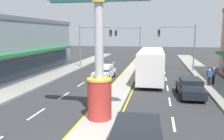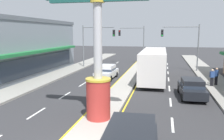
% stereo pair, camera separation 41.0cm
% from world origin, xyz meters
% --- Properties ---
extents(median_strip, '(1.89, 52.00, 0.14)m').
position_xyz_m(median_strip, '(0.00, 18.00, 0.07)').
color(median_strip, '#A39E93').
rests_on(median_strip, ground).
extents(sidewalk_left, '(2.82, 60.00, 0.18)m').
position_xyz_m(sidewalk_left, '(-8.95, 16.00, 0.09)').
color(sidewalk_left, gray).
rests_on(sidewalk_left, ground).
extents(sidewalk_right, '(2.82, 60.00, 0.18)m').
position_xyz_m(sidewalk_right, '(8.95, 16.00, 0.09)').
color(sidewalk_right, gray).
rests_on(sidewalk_right, ground).
extents(lane_markings, '(8.63, 52.00, 0.01)m').
position_xyz_m(lane_markings, '(0.00, 16.65, 0.00)').
color(lane_markings, silver).
rests_on(lane_markings, ground).
extents(district_sign, '(6.05, 1.47, 8.07)m').
position_xyz_m(district_sign, '(-0.00, 4.48, 3.57)').
color(district_sign, '#B7332D').
rests_on(district_sign, median_strip).
extents(storefront_left, '(9.25, 20.71, 6.80)m').
position_xyz_m(storefront_left, '(-14.86, 17.15, 3.40)').
color(storefront_left, gray).
rests_on(storefront_left, ground).
extents(traffic_light_left_side, '(4.86, 0.46, 6.20)m').
position_xyz_m(traffic_light_left_side, '(-6.18, 24.19, 4.25)').
color(traffic_light_left_side, slate).
rests_on(traffic_light_left_side, ground).
extents(traffic_light_right_side, '(4.86, 0.46, 6.20)m').
position_xyz_m(traffic_light_right_side, '(6.18, 23.70, 4.25)').
color(traffic_light_right_side, slate).
rests_on(traffic_light_right_side, ground).
extents(traffic_light_median_far, '(4.20, 0.46, 6.20)m').
position_xyz_m(traffic_light_median_far, '(-1.12, 29.78, 4.19)').
color(traffic_light_median_far, slate).
rests_on(traffic_light_median_far, ground).
extents(bus_near_right_lane, '(2.63, 11.22, 3.26)m').
position_xyz_m(bus_near_right_lane, '(2.59, 17.44, 1.87)').
color(bus_near_right_lane, silver).
rests_on(bus_near_right_lane, ground).
extents(sedan_far_right_lane, '(1.98, 4.37, 1.53)m').
position_xyz_m(sedan_far_right_lane, '(5.90, 10.88, 0.79)').
color(sedan_far_right_lane, black).
rests_on(sedan_far_right_lane, ground).
extents(sedan_near_left_lane, '(1.97, 4.37, 1.53)m').
position_xyz_m(sedan_near_left_lane, '(-2.59, 16.90, 0.79)').
color(sedan_near_left_lane, silver).
rests_on(sedan_near_left_lane, ground).
extents(pedestrian_near_kerb, '(0.41, 0.45, 1.65)m').
position_xyz_m(pedestrian_near_kerb, '(8.60, 15.31, 1.12)').
color(pedestrian_near_kerb, black).
rests_on(pedestrian_near_kerb, sidewalk_right).
extents(pedestrian_far_side, '(0.45, 0.34, 1.60)m').
position_xyz_m(pedestrian_far_side, '(8.10, 14.70, 1.09)').
color(pedestrian_far_side, black).
rests_on(pedestrian_far_side, sidewalk_right).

